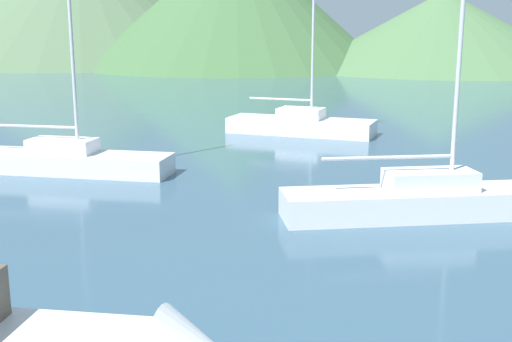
{
  "coord_description": "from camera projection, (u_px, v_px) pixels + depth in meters",
  "views": [
    {
      "loc": [
        4.91,
        -1.78,
        4.91
      ],
      "look_at": [
        -0.83,
        14.0,
        1.2
      ],
      "focal_mm": 45.0,
      "sensor_mm": 36.0,
      "label": 1
    }
  ],
  "objects": [
    {
      "name": "sailboat_outer",
      "position": [
        64.0,
        159.0,
        22.44
      ],
      "size": [
        7.82,
        2.81,
        9.97
      ],
      "rotation": [
        0.0,
        0.0,
        0.15
      ],
      "color": "silver",
      "rests_on": "ground_plane"
    },
    {
      "name": "sailboat_inner",
      "position": [
        301.0,
        124.0,
        30.76
      ],
      "size": [
        7.02,
        2.17,
        8.39
      ],
      "rotation": [
        0.0,
        0.0,
        -0.01
      ],
      "color": "white",
      "rests_on": "ground_plane"
    },
    {
      "name": "hill_east",
      "position": [
        443.0,
        31.0,
        78.58
      ],
      "size": [
        35.43,
        35.43,
        9.57
      ],
      "color": "#476B42",
      "rests_on": "ground_plane"
    },
    {
      "name": "hill_west",
      "position": [
        81.0,
        2.0,
        96.31
      ],
      "size": [
        51.58,
        51.58,
        17.93
      ],
      "color": "#4C6647",
      "rests_on": "ground_plane"
    },
    {
      "name": "hill_central",
      "position": [
        236.0,
        1.0,
        83.3
      ],
      "size": [
        39.52,
        39.52,
        17.19
      ],
      "color": "#3D6038",
      "rests_on": "ground_plane"
    },
    {
      "name": "sailboat_middle",
      "position": [
        429.0,
        199.0,
        17.15
      ],
      "size": [
        7.74,
        5.03,
        7.35
      ],
      "rotation": [
        0.0,
        0.0,
        0.48
      ],
      "color": "silver",
      "rests_on": "ground_plane"
    }
  ]
}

